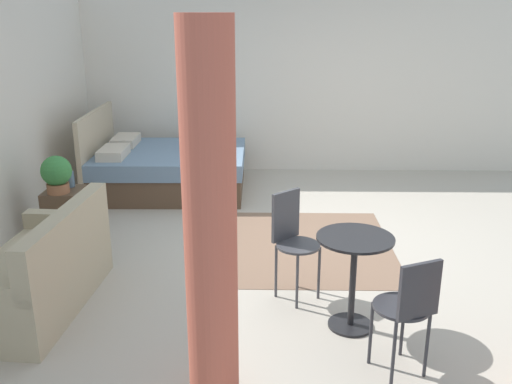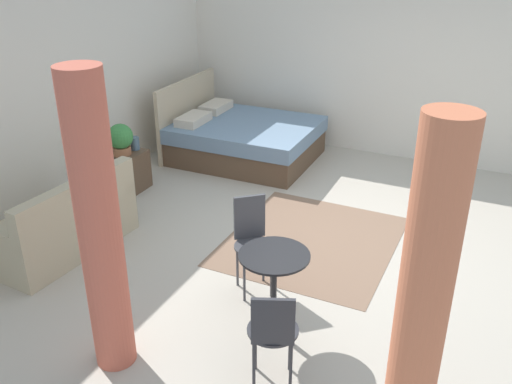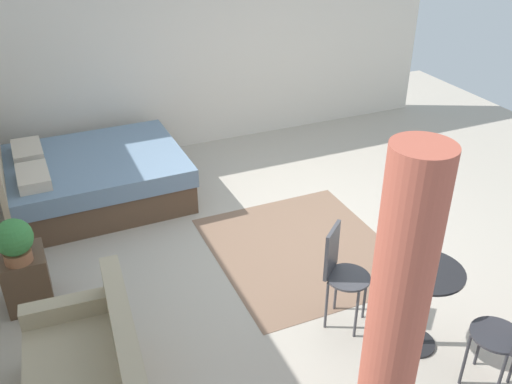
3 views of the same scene
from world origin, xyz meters
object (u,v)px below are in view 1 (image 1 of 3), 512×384
at_px(bed, 166,169).
at_px(couch, 39,275).
at_px(vase, 69,179).
at_px(balcony_table, 354,266).
at_px(cafe_chair_near_window, 292,234).
at_px(cafe_chair_near_couch, 409,305).
at_px(potted_plant, 56,173).
at_px(nightstand, 66,212).

bearing_deg(bed, couch, 171.02).
bearing_deg(couch, vase, 9.95).
distance_m(bed, balcony_table, 3.99).
bearing_deg(cafe_chair_near_window, balcony_table, -138.67).
height_order(balcony_table, cafe_chair_near_couch, cafe_chair_near_couch).
bearing_deg(cafe_chair_near_window, cafe_chair_near_couch, -147.74).
distance_m(vase, cafe_chair_near_couch, 4.01).
distance_m(vase, cafe_chair_near_window, 2.78).
xyz_separation_m(couch, cafe_chair_near_window, (0.25, -2.08, 0.27)).
bearing_deg(bed, vase, 151.87).
height_order(potted_plant, vase, potted_plant).
bearing_deg(nightstand, potted_plant, 173.29).
height_order(couch, balcony_table, couch).
bearing_deg(cafe_chair_near_window, potted_plant, 63.34).
bearing_deg(bed, cafe_chair_near_window, -151.64).
distance_m(couch, potted_plant, 1.56).
height_order(couch, potted_plant, potted_plant).
xyz_separation_m(bed, nightstand, (-1.61, 0.83, -0.05)).
bearing_deg(cafe_chair_near_window, bed, 28.36).
distance_m(couch, nightstand, 1.60).
bearing_deg(couch, cafe_chair_near_couch, -107.48).
relative_size(vase, balcony_table, 0.22).
bearing_deg(couch, bed, -8.98).
relative_size(nightstand, vase, 3.08).
xyz_separation_m(couch, nightstand, (1.56, 0.33, -0.03)).
bearing_deg(potted_plant, bed, -26.16).
relative_size(couch, balcony_table, 2.10).
relative_size(nightstand, cafe_chair_near_couch, 0.59).
height_order(cafe_chair_near_window, cafe_chair_near_couch, cafe_chair_near_window).
distance_m(couch, cafe_chair_near_couch, 2.94).
height_order(couch, vase, couch).
height_order(nightstand, potted_plant, potted_plant).
height_order(bed, vase, bed).
height_order(nightstand, cafe_chair_near_window, cafe_chair_near_window).
height_order(couch, nightstand, couch).
relative_size(cafe_chair_near_window, cafe_chair_near_couch, 1.06).
bearing_deg(balcony_table, nightstand, 57.44).
height_order(vase, cafe_chair_near_window, cafe_chair_near_window).
bearing_deg(balcony_table, vase, 55.46).
bearing_deg(balcony_table, potted_plant, 58.99).
distance_m(bed, cafe_chair_near_window, 3.33).
relative_size(couch, cafe_chair_near_window, 1.72).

